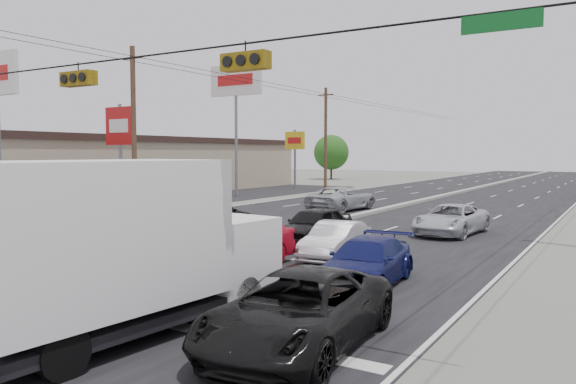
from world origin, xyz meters
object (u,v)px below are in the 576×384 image
(oncoming_near, at_px, (213,217))
(black_suv, at_px, (299,311))
(pole_sign_billboard, at_px, (236,89))
(utility_pole_left_c, at_px, (326,138))
(pole_sign_far, at_px, (295,145))
(oncoming_far, at_px, (342,199))
(pole_sign_mid, at_px, (120,132))
(queue_car_a, at_px, (314,226))
(utility_pole_left_b, at_px, (134,129))
(queue_car_d, at_px, (366,263))
(box_truck, at_px, (124,246))
(queue_car_c, at_px, (451,220))
(tree_left_far, at_px, (331,152))
(red_sedan, at_px, (231,246))
(queue_car_b, at_px, (336,241))

(oncoming_near, bearing_deg, black_suv, 127.15)
(pole_sign_billboard, relative_size, black_suv, 2.17)
(utility_pole_left_c, bearing_deg, black_suv, -63.15)
(pole_sign_far, distance_m, oncoming_far, 22.20)
(pole_sign_mid, height_order, oncoming_near, pole_sign_mid)
(queue_car_a, bearing_deg, utility_pole_left_c, 117.16)
(pole_sign_billboard, bearing_deg, utility_pole_left_b, -81.25)
(queue_car_d, relative_size, oncoming_near, 0.90)
(box_truck, relative_size, oncoming_near, 1.44)
(pole_sign_far, distance_m, box_truck, 46.31)
(queue_car_a, height_order, queue_car_c, queue_car_a)
(tree_left_far, relative_size, red_sedan, 1.29)
(oncoming_far, bearing_deg, tree_left_far, -56.61)
(queue_car_a, bearing_deg, pole_sign_far, 122.27)
(oncoming_far, bearing_deg, queue_car_c, 146.84)
(pole_sign_mid, xyz_separation_m, pole_sign_billboard, (2.50, 10.00, 3.75))
(pole_sign_mid, xyz_separation_m, queue_car_d, (24.00, -13.07, -4.47))
(pole_sign_mid, relative_size, oncoming_near, 1.43)
(utility_pole_left_c, relative_size, oncoming_near, 2.04)
(pole_sign_billboard, height_order, black_suv, pole_sign_billboard)
(utility_pole_left_b, bearing_deg, queue_car_d, -27.32)
(utility_pole_left_b, distance_m, box_truck, 23.90)
(box_truck, bearing_deg, black_suv, 23.50)
(red_sedan, height_order, queue_car_c, red_sedan)
(black_suv, height_order, oncoming_far, oncoming_far)
(pole_sign_mid, xyz_separation_m, tree_left_far, (-5.00, 42.00, -1.40))
(utility_pole_left_c, bearing_deg, red_sedan, -66.85)
(queue_car_a, bearing_deg, black_suv, -62.20)
(tree_left_far, distance_m, red_sedan, 60.71)
(pole_sign_billboard, distance_m, queue_car_c, 25.51)
(utility_pole_left_c, height_order, tree_left_far, utility_pole_left_c)
(pole_sign_far, bearing_deg, pole_sign_billboard, -82.87)
(pole_sign_far, relative_size, tree_left_far, 0.98)
(pole_sign_mid, height_order, queue_car_d, pole_sign_mid)
(black_suv, bearing_deg, queue_car_b, 107.51)
(utility_pole_left_b, distance_m, black_suv, 25.89)
(pole_sign_far, relative_size, red_sedan, 1.27)
(tree_left_far, height_order, box_truck, tree_left_far)
(utility_pole_left_b, bearing_deg, oncoming_far, 37.83)
(queue_car_c, bearing_deg, oncoming_far, 146.28)
(queue_car_c, bearing_deg, pole_sign_far, 137.79)
(box_truck, relative_size, queue_car_b, 1.84)
(black_suv, xyz_separation_m, queue_car_a, (-5.43, 10.51, 0.04))
(utility_pole_left_c, relative_size, tree_left_far, 1.63)
(utility_pole_left_b, distance_m, pole_sign_billboard, 13.68)
(black_suv, distance_m, oncoming_far, 25.35)
(queue_car_b, bearing_deg, tree_left_far, 111.55)
(pole_sign_billboard, relative_size, pole_sign_far, 1.83)
(pole_sign_far, height_order, oncoming_far, pole_sign_far)
(red_sedan, bearing_deg, box_truck, -70.06)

